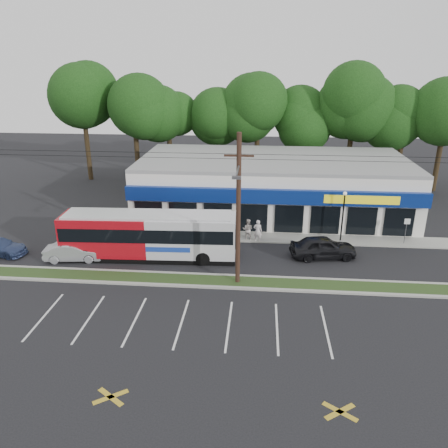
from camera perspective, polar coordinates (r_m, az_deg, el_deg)
ground at (r=28.88m, az=-4.36°, el=-8.36°), size 120.00×120.00×0.00m
grass_strip at (r=29.72m, az=-4.06°, el=-7.33°), size 40.00×1.60×0.12m
curb_south at (r=28.98m, az=-4.32°, el=-8.10°), size 40.00×0.25×0.14m
curb_north at (r=30.46m, az=-3.82°, el=-6.56°), size 40.00×0.25×0.14m
sidewalk at (r=36.64m, az=5.62°, el=-1.75°), size 32.00×2.20×0.10m
strip_mall at (r=42.35m, az=6.37°, el=5.07°), size 25.00×12.55×5.30m
utility_pole at (r=27.23m, az=1.53°, el=2.31°), size 50.00×2.77×10.00m
lamp_post at (r=36.15m, az=15.32°, el=1.70°), size 0.30×0.30×4.25m
sign_post at (r=37.55m, az=22.73°, el=-0.31°), size 0.45×0.10×2.23m
tree_line at (r=51.17m, az=4.70°, el=14.43°), size 46.76×6.76×11.83m
metrobus at (r=32.82m, az=-9.76°, el=-1.35°), size 12.98×3.23×3.46m
car_dark at (r=33.51m, az=12.81°, el=-2.97°), size 5.11×2.64×1.66m
car_silver at (r=34.18m, az=-19.03°, el=-3.40°), size 4.40×2.05×1.39m
pedestrian_a at (r=35.47m, az=4.42°, el=-0.92°), size 0.73×0.51×1.91m
pedestrian_b at (r=35.87m, az=3.12°, el=-0.72°), size 0.99×0.84×1.80m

